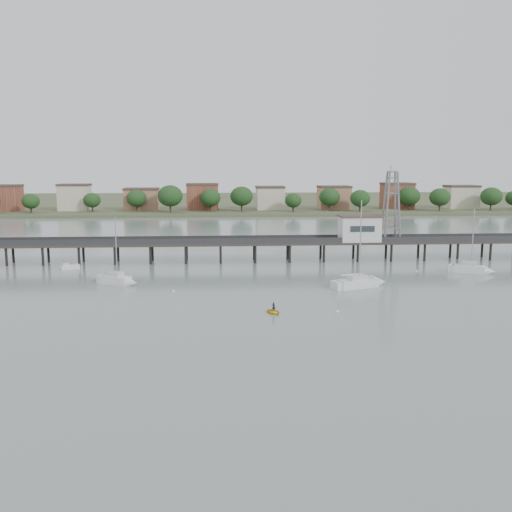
{
  "coord_description": "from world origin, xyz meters",
  "views": [
    {
      "loc": [
        -4.08,
        -54.47,
        19.43
      ],
      "look_at": [
        2.5,
        42.0,
        4.0
      ],
      "focal_mm": 40.0,
      "sensor_mm": 36.0,
      "label": 1
    }
  ],
  "objects_px": {
    "pier": "(238,243)",
    "white_tender": "(69,267)",
    "sailboat_b": "(120,280)",
    "yellow_dinghy": "(274,313)",
    "sailboat_c": "(365,283)",
    "lattice_tower": "(391,206)",
    "sailboat_e": "(475,269)"
  },
  "relations": [
    {
      "from": "sailboat_c",
      "to": "sailboat_b",
      "type": "xyz_separation_m",
      "value": [
        -39.76,
        4.51,
        0.02
      ]
    },
    {
      "from": "pier",
      "to": "sailboat_b",
      "type": "height_order",
      "value": "sailboat_b"
    },
    {
      "from": "sailboat_c",
      "to": "lattice_tower",
      "type": "bearing_deg",
      "value": 44.71
    },
    {
      "from": "white_tender",
      "to": "yellow_dinghy",
      "type": "bearing_deg",
      "value": -68.49
    },
    {
      "from": "sailboat_c",
      "to": "sailboat_b",
      "type": "distance_m",
      "value": 40.02
    },
    {
      "from": "lattice_tower",
      "to": "sailboat_b",
      "type": "xyz_separation_m",
      "value": [
        -51.63,
        -21.07,
        -10.45
      ]
    },
    {
      "from": "sailboat_b",
      "to": "white_tender",
      "type": "relative_size",
      "value": 3.13
    },
    {
      "from": "sailboat_e",
      "to": "white_tender",
      "type": "distance_m",
      "value": 75.36
    },
    {
      "from": "sailboat_c",
      "to": "white_tender",
      "type": "bearing_deg",
      "value": 139.2
    },
    {
      "from": "sailboat_e",
      "to": "lattice_tower",
      "type": "bearing_deg",
      "value": 153.05
    },
    {
      "from": "sailboat_e",
      "to": "sailboat_c",
      "type": "bearing_deg",
      "value": -129.31
    },
    {
      "from": "white_tender",
      "to": "pier",
      "type": "bearing_deg",
      "value": -12.64
    },
    {
      "from": "lattice_tower",
      "to": "yellow_dinghy",
      "type": "xyz_separation_m",
      "value": [
        -28.24,
        -41.27,
        -11.1
      ]
    },
    {
      "from": "yellow_dinghy",
      "to": "lattice_tower",
      "type": "bearing_deg",
      "value": 32.02
    },
    {
      "from": "pier",
      "to": "sailboat_b",
      "type": "distance_m",
      "value": 29.31
    },
    {
      "from": "sailboat_e",
      "to": "sailboat_c",
      "type": "distance_m",
      "value": 25.3
    },
    {
      "from": "sailboat_e",
      "to": "yellow_dinghy",
      "type": "xyz_separation_m",
      "value": [
        -39.49,
        -25.96,
        -0.65
      ]
    },
    {
      "from": "sailboat_b",
      "to": "lattice_tower",
      "type": "bearing_deg",
      "value": 51.91
    },
    {
      "from": "lattice_tower",
      "to": "yellow_dinghy",
      "type": "relative_size",
      "value": 5.7
    },
    {
      "from": "lattice_tower",
      "to": "white_tender",
      "type": "distance_m",
      "value": 64.78
    },
    {
      "from": "pier",
      "to": "white_tender",
      "type": "bearing_deg",
      "value": -168.8
    },
    {
      "from": "sailboat_b",
      "to": "yellow_dinghy",
      "type": "xyz_separation_m",
      "value": [
        23.4,
        -20.2,
        -0.65
      ]
    },
    {
      "from": "lattice_tower",
      "to": "sailboat_e",
      "type": "bearing_deg",
      "value": -53.68
    },
    {
      "from": "pier",
      "to": "white_tender",
      "type": "distance_m",
      "value": 32.87
    },
    {
      "from": "lattice_tower",
      "to": "sailboat_b",
      "type": "bearing_deg",
      "value": -157.8
    },
    {
      "from": "lattice_tower",
      "to": "yellow_dinghy",
      "type": "bearing_deg",
      "value": -124.38
    },
    {
      "from": "sailboat_e",
      "to": "white_tender",
      "type": "height_order",
      "value": "sailboat_e"
    },
    {
      "from": "pier",
      "to": "sailboat_c",
      "type": "bearing_deg",
      "value": -52.49
    },
    {
      "from": "sailboat_b",
      "to": "yellow_dinghy",
      "type": "bearing_deg",
      "value": -11.09
    },
    {
      "from": "white_tender",
      "to": "yellow_dinghy",
      "type": "relative_size",
      "value": 1.36
    },
    {
      "from": "lattice_tower",
      "to": "sailboat_e",
      "type": "relative_size",
      "value": 1.26
    },
    {
      "from": "lattice_tower",
      "to": "pier",
      "type": "bearing_deg",
      "value": -180.0
    }
  ]
}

